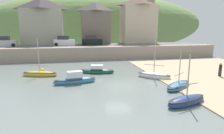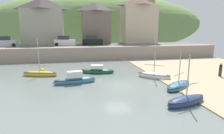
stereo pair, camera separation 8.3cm
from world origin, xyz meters
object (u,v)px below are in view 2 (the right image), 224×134
Objects in this scene: waterfront_building_left at (43,21)px; parked_car_end_of_row at (92,41)px; dinghy_open_wooden at (75,80)px; parked_car_near_slipway at (5,42)px; sailboat_far_left at (40,74)px; mooring_buoy at (42,71)px; waterfront_building_centre at (96,23)px; motorboat_with_cabin at (97,71)px; waterfront_building_right at (139,20)px; rowboat_small_beached at (154,76)px; person_on_slipway at (221,69)px; sailboat_white_hull at (186,101)px; sailboat_nearest_shore at (178,86)px; parked_car_by_wall at (65,41)px; church_with_spire at (148,9)px.

waterfront_building_left is 2.31× the size of parked_car_end_of_row.
dinghy_open_wooden is 1.09× the size of parked_car_near_slipway.
sailboat_far_left is 2.27m from mooring_buoy.
waterfront_building_centre is 1.91× the size of sailboat_far_left.
waterfront_building_centre is 20.57m from motorboat_with_cabin.
waterfront_building_right is 17.28× the size of mooring_buoy.
waterfront_building_left is at bearing 180.00° from waterfront_building_right.
motorboat_with_cabin is 1.11× the size of parked_car_end_of_row.
parked_car_near_slipway is at bearing 179.46° from rowboat_small_beached.
person_on_slipway is 22.43m from mooring_buoy.
waterfront_building_right reaches higher than sailboat_white_hull.
rowboat_small_beached is 9.12m from dinghy_open_wooden.
dinghy_open_wooden is 19.67m from parked_car_end_of_row.
person_on_slipway is at bearing 3.32° from sailboat_far_left.
sailboat_far_left reaches higher than mooring_buoy.
sailboat_far_left is 21.77m from person_on_slipway.
sailboat_nearest_shore reaches higher than mooring_buoy.
parked_car_by_wall is (-4.56, 14.84, 2.90)m from motorboat_with_cabin.
waterfront_building_centre is 18.62m from parked_car_near_slipway.
dinghy_open_wooden is 1.14× the size of sailboat_nearest_shore.
sailboat_nearest_shore is at bearing -71.17° from parked_car_end_of_row.
parked_car_by_wall is at bearing -4.35° from parked_car_near_slipway.
waterfront_building_left is 2.40× the size of sailboat_nearest_shore.
sailboat_far_left reaches higher than motorboat_with_cabin.
waterfront_building_left is 28.66m from rowboat_small_beached.
parked_car_end_of_row reaches higher than dinghy_open_wooden.
waterfront_building_left reaches higher than sailboat_white_hull.
person_on_slipway is (14.18, -4.99, 0.68)m from motorboat_with_cabin.
dinghy_open_wooden is at bearing -97.36° from parked_car_end_of_row.
parked_car_near_slipway is at bearing 111.30° from sailboat_white_hull.
sailboat_white_hull reaches higher than motorboat_with_cabin.
waterfront_building_centre reaches higher than parked_car_by_wall.
parked_car_by_wall is at bearing -164.95° from waterfront_building_right.
sailboat_far_left is 17.51m from parked_car_near_slipway.
sailboat_nearest_shore reaches higher than motorboat_with_cabin.
waterfront_building_right is at bearing 0.00° from waterfront_building_left.
rowboat_small_beached is 3.27× the size of person_on_slipway.
waterfront_building_centre is 27.80m from person_on_slipway.
parked_car_near_slipway is 16.37m from parked_car_end_of_row.
church_with_spire is 38.12m from sailboat_white_hull.
parked_car_end_of_row reaches higher than sailboat_white_hull.
sailboat_far_left is at bearing -134.54° from waterfront_building_right.
parked_car_end_of_row is 15.35m from mooring_buoy.
dinghy_open_wooden is at bearing 124.85° from sailboat_nearest_shore.
dinghy_open_wooden is (-18.76, -27.60, -10.35)m from church_with_spire.
church_with_spire is (13.75, 4.00, 3.74)m from waterfront_building_centre.
mooring_buoy is (-9.25, -17.28, -6.80)m from waterfront_building_centre.
rowboat_small_beached reaches higher than sailboat_nearest_shore.
sailboat_far_left is (-13.30, 3.64, -0.02)m from rowboat_small_beached.
waterfront_building_right is 2.56× the size of sailboat_white_hull.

